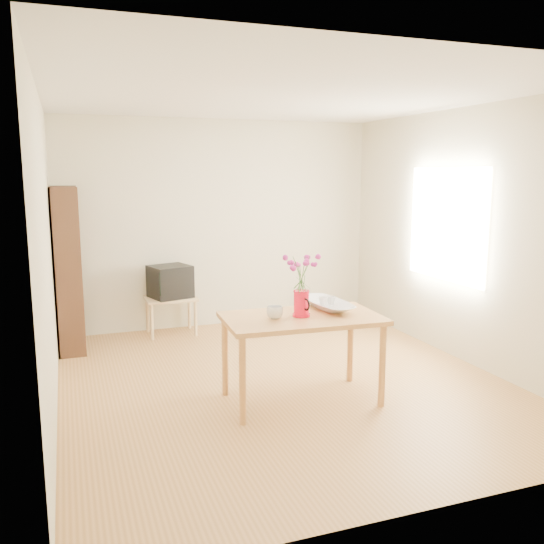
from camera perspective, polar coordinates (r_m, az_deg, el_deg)
name	(u,v)px	position (r m, az deg, el deg)	size (l,w,h in m)	color
room	(286,244)	(5.23, 1.40, 2.75)	(4.50, 4.50, 4.50)	#9F6C38
table	(302,326)	(4.89, 2.98, -5.39)	(1.36, 0.82, 0.75)	#B3773D
tv_stand	(171,303)	(7.07, -10.00, -3.05)	(0.60, 0.45, 0.46)	tan
bookshelf	(68,275)	(6.67, -19.52, -0.27)	(0.28, 0.70, 1.80)	black
pitcher	(301,304)	(4.84, 2.92, -3.22)	(0.15, 0.22, 0.23)	red
flowers	(302,270)	(4.78, 2.96, 0.18)	(0.26, 0.26, 0.36)	#D0309E
mug	(275,312)	(4.77, 0.28, -4.03)	(0.14, 0.14, 0.11)	white
bowl	(328,286)	(5.11, 5.54, -1.35)	(0.44, 0.44, 0.42)	white
teacup_a	(324,291)	(5.10, 5.13, -1.85)	(0.07, 0.07, 0.07)	white
teacup_b	(331,290)	(5.15, 5.89, -1.76)	(0.07, 0.07, 0.06)	white
television	(170,281)	(7.03, -10.08, -0.88)	(0.54, 0.52, 0.39)	black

